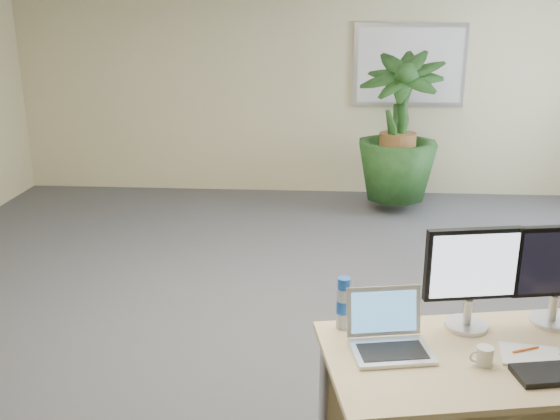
# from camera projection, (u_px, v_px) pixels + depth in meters

# --- Properties ---
(floor) EXTENTS (8.00, 8.00, 0.00)m
(floor) POSITION_uv_depth(u_px,v_px,m) (286.00, 360.00, 4.03)
(floor) COLOR #424247
(floor) RESTS_ON ground
(back_wall) EXTENTS (7.00, 0.04, 2.70)m
(back_wall) POSITION_uv_depth(u_px,v_px,m) (306.00, 82.00, 7.41)
(back_wall) COLOR beige
(back_wall) RESTS_ON floor
(whiteboard) EXTENTS (1.30, 0.04, 0.95)m
(whiteboard) POSITION_uv_depth(u_px,v_px,m) (410.00, 65.00, 7.24)
(whiteboard) COLOR silver
(whiteboard) RESTS_ON back_wall
(desk) EXTENTS (1.95, 1.10, 0.71)m
(desk) POSITION_uv_depth(u_px,v_px,m) (517.00, 368.00, 2.91)
(desk) COLOR #D5B57E
(desk) RESTS_ON floor
(floor_plant) EXTENTS (1.08, 1.08, 1.50)m
(floor_plant) POSITION_uv_depth(u_px,v_px,m) (397.00, 145.00, 6.81)
(floor_plant) COLOR #173B15
(floor_plant) RESTS_ON floor
(monitor_left) EXTENTS (0.45, 0.20, 0.50)m
(monitor_left) POSITION_uv_depth(u_px,v_px,m) (472.00, 272.00, 2.90)
(monitor_left) COLOR silver
(monitor_left) RESTS_ON desk
(monitor_right) EXTENTS (0.45, 0.20, 0.50)m
(monitor_right) POSITION_uv_depth(u_px,v_px,m) (559.00, 269.00, 2.94)
(monitor_right) COLOR silver
(monitor_right) RESTS_ON desk
(laptop) EXTENTS (0.39, 0.36, 0.25)m
(laptop) POSITION_uv_depth(u_px,v_px,m) (388.00, 335.00, 2.79)
(laptop) COLOR silver
(laptop) RESTS_ON desk
(coffee_mug) EXTENTS (0.11, 0.07, 0.08)m
(coffee_mug) POSITION_uv_depth(u_px,v_px,m) (484.00, 356.00, 2.66)
(coffee_mug) COLOR silver
(coffee_mug) RESTS_ON desk
(spiral_notebook) EXTENTS (0.28, 0.23, 0.01)m
(spiral_notebook) POSITION_uv_depth(u_px,v_px,m) (531.00, 356.00, 2.73)
(spiral_notebook) COLOR white
(spiral_notebook) RESTS_ON desk
(orange_pen) EXTENTS (0.13, 0.06, 0.01)m
(orange_pen) POSITION_uv_depth(u_px,v_px,m) (526.00, 350.00, 2.76)
(orange_pen) COLOR #FD5F1C
(orange_pen) RESTS_ON spiral_notebook
(water_bottle) EXTENTS (0.07, 0.07, 0.26)m
(water_bottle) POSITION_uv_depth(u_px,v_px,m) (343.00, 304.00, 2.95)
(water_bottle) COLOR #AAB6C8
(water_bottle) RESTS_ON desk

